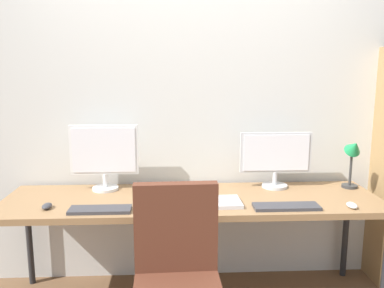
% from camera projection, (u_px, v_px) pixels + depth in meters
% --- Properties ---
extents(wall_back, '(4.87, 0.10, 2.60)m').
position_uv_depth(wall_back, '(190.00, 107.00, 2.93)').
color(wall_back, silver).
rests_on(wall_back, ground_plane).
extents(desk, '(2.47, 0.68, 0.74)m').
position_uv_depth(desk, '(192.00, 205.00, 2.63)').
color(desk, '#936D47').
rests_on(desk, ground_plane).
extents(monitor_left, '(0.47, 0.18, 0.46)m').
position_uv_depth(monitor_left, '(104.00, 154.00, 2.75)').
color(monitor_left, silver).
rests_on(monitor_left, desk).
extents(monitor_right, '(0.50, 0.18, 0.40)m').
position_uv_depth(monitor_right, '(276.00, 157.00, 2.82)').
color(monitor_right, silver).
rests_on(monitor_right, desk).
extents(desk_lamp, '(0.11, 0.16, 0.37)m').
position_uv_depth(desk_lamp, '(353.00, 155.00, 2.78)').
color(desk_lamp, '#333333').
rests_on(desk_lamp, desk).
extents(keyboard_left, '(0.37, 0.13, 0.02)m').
position_uv_depth(keyboard_left, '(100.00, 210.00, 2.37)').
color(keyboard_left, '#38383D').
rests_on(keyboard_left, desk).
extents(keyboard_right, '(0.40, 0.13, 0.02)m').
position_uv_depth(keyboard_right, '(286.00, 207.00, 2.42)').
color(keyboard_right, '#38383D').
rests_on(keyboard_right, desk).
extents(mouse_left_side, '(0.06, 0.10, 0.03)m').
position_uv_depth(mouse_left_side, '(47.00, 206.00, 2.41)').
color(mouse_left_side, '#38383D').
rests_on(mouse_left_side, desk).
extents(mouse_right_side, '(0.06, 0.10, 0.03)m').
position_uv_depth(mouse_right_side, '(352.00, 205.00, 2.43)').
color(mouse_right_side, silver).
rests_on(mouse_right_side, desk).
extents(laptop_closed, '(0.33, 0.23, 0.02)m').
position_uv_depth(laptop_closed, '(215.00, 202.00, 2.49)').
color(laptop_closed, silver).
rests_on(laptop_closed, desk).
extents(coffee_mug, '(0.11, 0.08, 0.09)m').
position_uv_depth(coffee_mug, '(193.00, 190.00, 2.65)').
color(coffee_mug, '#1E8C4C').
rests_on(coffee_mug, desk).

